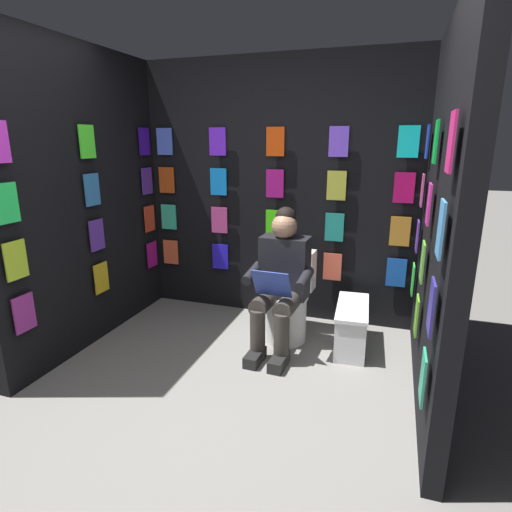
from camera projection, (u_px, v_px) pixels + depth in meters
ground_plane at (182, 440)px, 2.46m from camera, size 30.00×30.00×0.00m
display_wall_back at (277, 192)px, 4.01m from camera, size 2.74×0.14×2.47m
display_wall_left at (441, 219)px, 2.63m from camera, size 0.14×2.00×2.47m
display_wall_right at (85, 200)px, 3.46m from camera, size 0.14×2.00×2.47m
toilet at (287, 302)px, 3.70m from camera, size 0.41×0.56×0.77m
person_reading at (280, 280)px, 3.42m from camera, size 0.54×0.70×1.19m
comic_longbox_near at (351, 326)px, 3.52m from camera, size 0.30×0.67×0.38m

